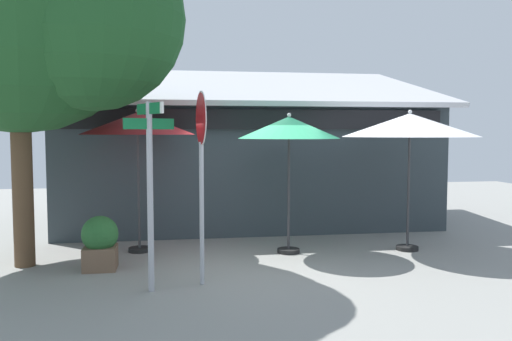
% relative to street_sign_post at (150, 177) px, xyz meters
% --- Properties ---
extents(ground_plane, '(28.00, 28.00, 0.10)m').
position_rel_street_sign_post_xyz_m(ground_plane, '(1.87, 1.35, -1.76)').
color(ground_plane, gray).
extents(cafe_building, '(9.61, 5.44, 4.28)m').
position_rel_street_sign_post_xyz_m(cafe_building, '(2.25, 6.15, -0.11)').
color(cafe_building, '#333D42').
rests_on(cafe_building, ground).
extents(street_sign_post, '(0.72, 0.77, 2.81)m').
position_rel_street_sign_post_xyz_m(street_sign_post, '(0.00, 0.00, 0.00)').
color(street_sign_post, '#A8AAB2').
rests_on(street_sign_post, ground).
extents(stop_sign, '(0.13, 0.84, 3.00)m').
position_rel_street_sign_post_xyz_m(stop_sign, '(0.77, 0.26, 0.41)').
color(stop_sign, '#A8AAB2').
rests_on(stop_sign, ground).
extents(patio_umbrella_crimson_left, '(2.23, 2.23, 2.83)m').
position_rel_street_sign_post_xyz_m(patio_umbrella_crimson_left, '(-0.34, 2.69, 0.81)').
color(patio_umbrella_crimson_left, black).
rests_on(patio_umbrella_crimson_left, ground).
extents(patio_umbrella_forest_green_center, '(1.99, 1.99, 2.74)m').
position_rel_street_sign_post_xyz_m(patio_umbrella_forest_green_center, '(2.56, 2.13, 0.72)').
color(patio_umbrella_forest_green_center, black).
rests_on(patio_umbrella_forest_green_center, ground).
extents(patio_umbrella_ivory_right, '(2.67, 2.67, 2.81)m').
position_rel_street_sign_post_xyz_m(patio_umbrella_ivory_right, '(4.98, 1.98, 0.78)').
color(patio_umbrella_ivory_right, black).
rests_on(patio_umbrella_ivory_right, ground).
extents(sidewalk_planter, '(0.62, 0.62, 0.93)m').
position_rel_street_sign_post_xyz_m(sidewalk_planter, '(-0.92, 1.41, -1.23)').
color(sidewalk_planter, brown).
rests_on(sidewalk_planter, ground).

